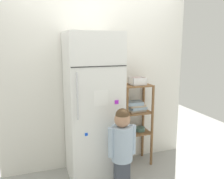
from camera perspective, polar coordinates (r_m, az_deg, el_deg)
name	(u,v)px	position (r m, az deg, el deg)	size (l,w,h in m)	color
ground_plane	(106,173)	(3.35, -1.39, -19.19)	(6.00, 6.00, 0.00)	#999993
kitchen_wall_back	(98,82)	(3.27, -3.35, 1.68)	(2.58, 0.03, 2.31)	silver
refrigerator	(93,107)	(2.97, -4.47, -4.21)	(0.63, 0.63, 1.81)	white
child_standing	(122,143)	(2.70, 2.39, -12.57)	(0.32, 0.24, 1.00)	#434954
pantry_shelf_unit	(136,115)	(3.37, 5.62, -6.05)	(0.41, 0.31, 1.13)	brown
fruit_bin	(137,82)	(3.25, 6.05, 1.86)	(0.20, 0.17, 0.10)	white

